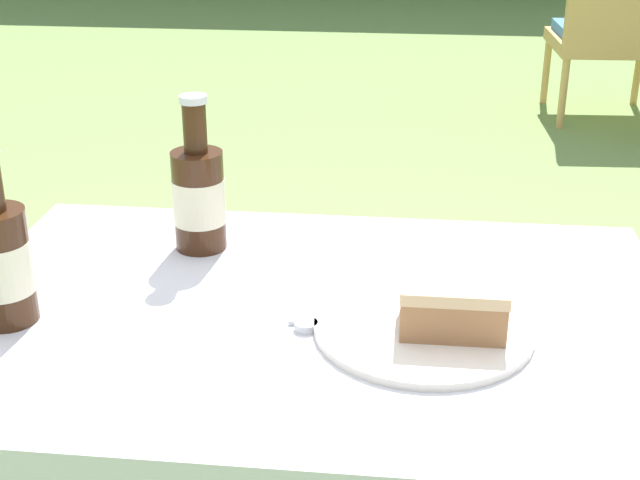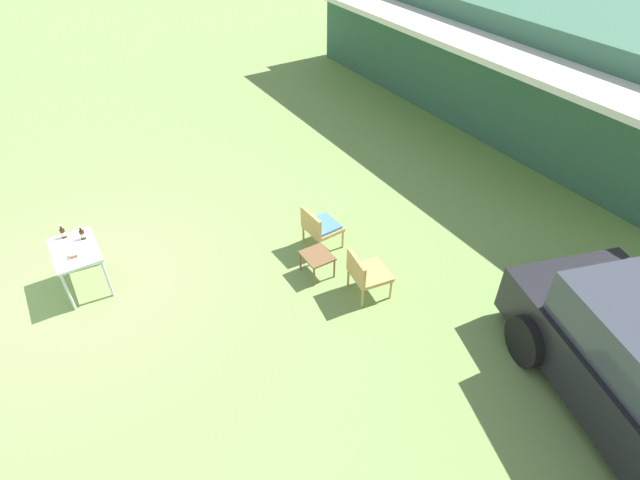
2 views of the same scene
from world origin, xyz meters
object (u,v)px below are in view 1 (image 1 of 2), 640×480
Objects in this scene: wicker_chair_cushioned at (611,34)px; cola_bottle_far at (0,260)px; patio_table at (311,365)px; cola_bottle_near at (199,195)px; cake_on_plate at (438,315)px.

cola_bottle_far is at bearing 65.53° from wicker_chair_cushioned.
cola_bottle_near is at bearing 136.18° from patio_table.
cola_bottle_near and cola_bottle_far have the same top height.
patio_table is at bearing 10.13° from cola_bottle_far.
cake_on_plate is 0.40m from cola_bottle_near.
cola_bottle_far is at bearing -169.87° from patio_table.
cake_on_plate is (0.15, -0.04, 0.10)m from patio_table.
cola_bottle_far is (-1.39, -3.55, 0.38)m from wicker_chair_cushioned.
cola_bottle_far reaches higher than wicker_chair_cushioned.
patio_table is 0.40m from cola_bottle_far.
cola_bottle_near is (-0.33, 0.21, 0.06)m from cake_on_plate.
cola_bottle_far is at bearing -127.73° from cola_bottle_near.
cola_bottle_near is at bearing 52.27° from cola_bottle_far.
patio_table is at bearing -43.82° from cola_bottle_near.
wicker_chair_cushioned is at bearing 73.45° from patio_table.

